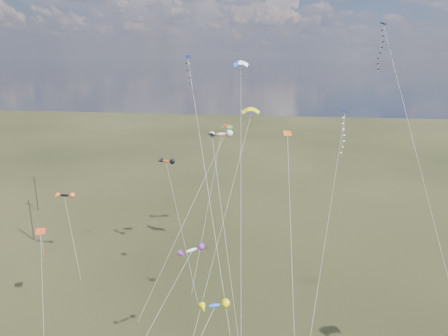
# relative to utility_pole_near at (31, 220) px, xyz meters

# --- Properties ---
(utility_pole_near) EXTENTS (1.40, 0.20, 8.00)m
(utility_pole_near) POSITION_rel_utility_pole_near_xyz_m (0.00, 0.00, 0.00)
(utility_pole_near) COLOR black
(utility_pole_near) RESTS_ON ground
(utility_pole_far) EXTENTS (1.40, 0.20, 8.00)m
(utility_pole_far) POSITION_rel_utility_pole_near_xyz_m (-8.00, 14.00, 0.00)
(utility_pole_far) COLOR black
(utility_pole_far) RESTS_ON ground
(diamond_black_high) EXTENTS (6.88, 30.15, 37.77)m
(diamond_black_high) POSITION_rel_utility_pole_near_xyz_m (58.47, -7.85, 28.14)
(diamond_black_high) COLOR black
(diamond_black_high) RESTS_ON ground
(diamond_navy_tall) EXTENTS (10.44, 23.35, 33.62)m
(diamond_navy_tall) POSITION_rel_utility_pole_near_xyz_m (34.28, -14.02, 24.55)
(diamond_navy_tall) COLOR #0B184B
(diamond_navy_tall) RESTS_ON ground
(diamond_black_mid) EXTENTS (5.84, 12.36, 24.28)m
(diamond_black_mid) POSITION_rel_utility_pole_near_xyz_m (38.63, -18.92, 12.37)
(diamond_black_mid) COLOR black
(diamond_black_mid) RESTS_ON ground
(diamond_red_low) EXTENTS (5.13, 9.47, 12.52)m
(diamond_red_low) POSITION_rel_utility_pole_near_xyz_m (16.11, -21.07, 5.79)
(diamond_red_low) COLOR #C33D1A
(diamond_red_low) RESTS_ON ground
(diamond_navy_right) EXTENTS (5.32, 18.90, 27.06)m
(diamond_navy_right) POSITION_rel_utility_pole_near_xyz_m (52.83, -13.38, 18.76)
(diamond_navy_right) COLOR #0C194F
(diamond_navy_right) RESTS_ON ground
(diamond_orange_center) EXTENTS (2.38, 17.24, 26.30)m
(diamond_orange_center) POSITION_rel_utility_pole_near_xyz_m (46.67, -29.11, 13.37)
(diamond_orange_center) COLOR #E85613
(diamond_orange_center) RESTS_ON ground
(parafoil_yellow) EXTENTS (6.61, 21.42, 26.71)m
(parafoil_yellow) POSITION_rel_utility_pole_near_xyz_m (40.89, -5.29, 21.87)
(parafoil_yellow) COLOR #CAC507
(parafoil_yellow) RESTS_ON ground
(parafoil_blue_white) EXTENTS (4.19, 27.23, 33.18)m
(parafoil_blue_white) POSITION_rel_utility_pole_near_xyz_m (39.88, -9.51, 28.18)
(parafoil_blue_white) COLOR blue
(parafoil_blue_white) RESTS_ON ground
(parafoil_tricolor) EXTENTS (10.52, 18.79, 23.74)m
(parafoil_tricolor) POSITION_rel_utility_pole_near_xyz_m (36.98, -2.95, 18.96)
(parafoil_tricolor) COLOR yellow
(parafoil_tricolor) RESTS_ON ground
(novelty_black_orange) EXTENTS (6.31, 6.55, 12.21)m
(novelty_black_orange) POSITION_rel_utility_pole_near_xyz_m (11.01, -6.32, 7.61)
(novelty_black_orange) COLOR black
(novelty_black_orange) RESTS_ON ground
(novelty_orange_black) EXTENTS (9.42, 14.31, 17.75)m
(novelty_orange_black) POSITION_rel_utility_pole_near_xyz_m (27.34, -3.14, 13.07)
(novelty_orange_black) COLOR #D84D1B
(novelty_orange_black) RESTS_ON ground
(novelty_white_purple) EXTENTS (8.90, 10.65, 15.19)m
(novelty_white_purple) POSITION_rel_utility_pole_near_xyz_m (36.95, -27.79, 10.63)
(novelty_white_purple) COLOR silver
(novelty_white_purple) RESTS_ON ground
(novelty_redwhite_stripe) EXTENTS (3.59, 18.85, 21.18)m
(novelty_redwhite_stripe) POSITION_rel_utility_pole_near_xyz_m (35.16, 4.12, 16.35)
(novelty_redwhite_stripe) COLOR #ED4117
(novelty_redwhite_stripe) RESTS_ON ground
(novelty_blue_yellow) EXTENTS (7.06, 8.96, 13.03)m
(novelty_blue_yellow) POSITION_rel_utility_pole_near_xyz_m (40.19, -33.37, 8.45)
(novelty_blue_yellow) COLOR blue
(novelty_blue_yellow) RESTS_ON ground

